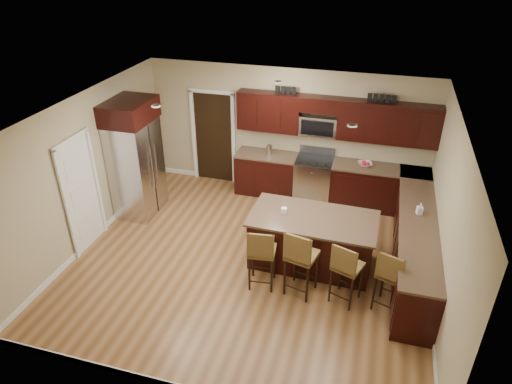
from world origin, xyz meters
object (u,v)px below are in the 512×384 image
(island, at_px, (312,242))
(stool_mid, at_px, (300,256))
(stool_left, at_px, (262,252))
(refrigerator, at_px, (135,158))
(range, at_px, (314,179))
(stool_right, at_px, (346,267))
(stool_extra, at_px, (391,275))

(island, distance_m, stool_mid, 0.90)
(stool_left, relative_size, refrigerator, 0.47)
(range, distance_m, stool_mid, 3.07)
(island, distance_m, stool_left, 1.10)
(island, relative_size, stool_right, 1.96)
(range, xyz_separation_m, refrigerator, (-3.30, -1.45, 0.73))
(refrigerator, xyz_separation_m, stool_extra, (4.94, -1.59, -0.52))
(stool_left, distance_m, refrigerator, 3.42)
(refrigerator, relative_size, stool_extra, 2.17)
(stool_left, xyz_separation_m, stool_right, (1.30, 0.00, -0.01))
(stool_mid, relative_size, stool_extra, 1.09)
(range, distance_m, stool_left, 3.07)
(stool_right, distance_m, stool_extra, 0.65)
(island, height_order, refrigerator, refrigerator)
(range, distance_m, stool_right, 3.20)
(refrigerator, bearing_deg, range, 23.74)
(stool_mid, relative_size, refrigerator, 0.50)
(stool_right, bearing_deg, range, 127.89)
(island, distance_m, stool_right, 1.09)
(island, bearing_deg, refrigerator, 169.58)
(stool_right, bearing_deg, stool_extra, 19.82)
(island, relative_size, stool_left, 1.92)
(stool_right, height_order, stool_extra, same)
(range, relative_size, stool_left, 1.01)
(stool_mid, distance_m, stool_extra, 1.35)
(range, height_order, stool_mid, stool_mid)
(stool_right, relative_size, refrigerator, 0.46)
(island, relative_size, stool_extra, 1.96)
(island, bearing_deg, stool_right, -51.20)
(stool_mid, xyz_separation_m, stool_extra, (1.35, 0.01, -0.06))
(range, xyz_separation_m, stool_mid, (0.30, -3.05, 0.26))
(island, relative_size, refrigerator, 0.90)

